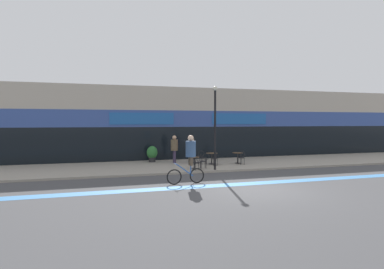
# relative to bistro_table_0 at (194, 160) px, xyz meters

# --- Properties ---
(ground_plane) EXTENTS (120.00, 120.00, 0.00)m
(ground_plane) POSITION_rel_bistro_table_0_xyz_m (1.23, -5.40, -0.62)
(ground_plane) COLOR #424244
(sidewalk_slab) EXTENTS (40.00, 5.50, 0.12)m
(sidewalk_slab) POSITION_rel_bistro_table_0_xyz_m (1.23, 1.85, -0.56)
(sidewalk_slab) COLOR gray
(sidewalk_slab) RESTS_ON ground
(storefront_facade) EXTENTS (40.00, 4.06, 5.44)m
(storefront_facade) POSITION_rel_bistro_table_0_xyz_m (1.23, 6.56, 2.10)
(storefront_facade) COLOR #B2A899
(storefront_facade) RESTS_ON ground
(bike_lane_stripe) EXTENTS (36.00, 0.70, 0.01)m
(bike_lane_stripe) POSITION_rel_bistro_table_0_xyz_m (1.23, -4.19, -0.61)
(bike_lane_stripe) COLOR #3D7AB7
(bike_lane_stripe) RESTS_ON ground
(bistro_table_0) EXTENTS (0.62, 0.62, 0.70)m
(bistro_table_0) POSITION_rel_bistro_table_0_xyz_m (0.00, 0.00, 0.00)
(bistro_table_0) COLOR black
(bistro_table_0) RESTS_ON sidewalk_slab
(bistro_table_1) EXTENTS (0.76, 0.76, 0.73)m
(bistro_table_1) POSITION_rel_bistro_table_0_xyz_m (1.65, 1.61, 0.03)
(bistro_table_1) COLOR black
(bistro_table_1) RESTS_ON sidewalk_slab
(bistro_table_2) EXTENTS (0.70, 0.70, 0.71)m
(bistro_table_2) POSITION_rel_bistro_table_0_xyz_m (3.44, 1.49, 0.01)
(bistro_table_2) COLOR black
(bistro_table_2) RESTS_ON sidewalk_slab
(cafe_chair_0_near) EXTENTS (0.44, 0.59, 0.90)m
(cafe_chair_0_near) POSITION_rel_bistro_table_0_xyz_m (0.01, -0.63, 0.02)
(cafe_chair_0_near) COLOR black
(cafe_chair_0_near) RESTS_ON sidewalk_slab
(cafe_chair_0_side) EXTENTS (0.59, 0.44, 0.90)m
(cafe_chair_0_side) POSITION_rel_bistro_table_0_xyz_m (0.63, -0.01, 0.02)
(cafe_chair_0_side) COLOR black
(cafe_chair_0_side) RESTS_ON sidewalk_slab
(cafe_chair_1_near) EXTENTS (0.41, 0.58, 0.90)m
(cafe_chair_1_near) POSITION_rel_bistro_table_0_xyz_m (1.65, 0.99, 0.02)
(cafe_chair_1_near) COLOR black
(cafe_chair_1_near) RESTS_ON sidewalk_slab
(cafe_chair_1_side) EXTENTS (0.59, 0.42, 0.90)m
(cafe_chair_1_side) POSITION_rel_bistro_table_0_xyz_m (1.03, 1.62, 0.02)
(cafe_chair_1_side) COLOR black
(cafe_chair_1_side) RESTS_ON sidewalk_slab
(cafe_chair_2_near) EXTENTS (0.45, 0.60, 0.90)m
(cafe_chair_2_near) POSITION_rel_bistro_table_0_xyz_m (3.45, 0.86, 0.02)
(cafe_chair_2_near) COLOR black
(cafe_chair_2_near) RESTS_ON sidewalk_slab
(planter_pot) EXTENTS (0.73, 0.73, 1.11)m
(planter_pot) POSITION_rel_bistro_table_0_xyz_m (-1.97, 3.66, 0.10)
(planter_pot) COLOR #232326
(planter_pot) RESTS_ON sidewalk_slab
(lamp_post) EXTENTS (0.26, 0.26, 4.80)m
(lamp_post) POSITION_rel_bistro_table_0_xyz_m (1.06, -0.62, 2.30)
(lamp_post) COLOR black
(lamp_post) RESTS_ON sidewalk_slab
(cyclist_0) EXTENTS (1.82, 0.52, 2.27)m
(cyclist_0) POSITION_rel_bistro_table_0_xyz_m (-1.22, -3.43, 0.72)
(cyclist_0) COLOR black
(cyclist_0) RESTS_ON ground
(pedestrian_near_end) EXTENTS (0.50, 0.50, 1.86)m
(pedestrian_near_end) POSITION_rel_bistro_table_0_xyz_m (-0.59, 2.77, 0.61)
(pedestrian_near_end) COLOR #382D47
(pedestrian_near_end) RESTS_ON sidewalk_slab
(pedestrian_far_end) EXTENTS (0.52, 0.52, 1.68)m
(pedestrian_far_end) POSITION_rel_bistro_table_0_xyz_m (0.54, 2.36, 0.50)
(pedestrian_far_end) COLOR black
(pedestrian_far_end) RESTS_ON sidewalk_slab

